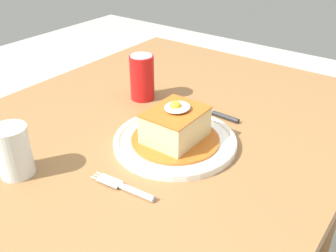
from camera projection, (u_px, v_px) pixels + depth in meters
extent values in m
cube|color=olive|center=(127.00, 152.00, 0.87)|extent=(1.36, 0.88, 0.04)
cylinder|color=olive|center=(332.00, 199.00, 1.29)|extent=(0.07, 0.07, 0.70)
cylinder|color=olive|center=(161.00, 133.00, 1.66)|extent=(0.07, 0.07, 0.70)
cylinder|color=white|center=(175.00, 142.00, 0.86)|extent=(0.28, 0.28, 0.01)
torus|color=white|center=(175.00, 139.00, 0.86)|extent=(0.28, 0.28, 0.01)
cylinder|color=#B75B1E|center=(175.00, 139.00, 0.86)|extent=(0.20, 0.20, 0.01)
cube|color=#E5C684|center=(175.00, 125.00, 0.84)|extent=(0.13, 0.11, 0.07)
cube|color=#B75B1E|center=(176.00, 111.00, 0.82)|extent=(0.13, 0.11, 0.00)
ellipsoid|color=white|center=(177.00, 107.00, 0.82)|extent=(0.06, 0.05, 0.01)
sphere|color=yellow|center=(176.00, 107.00, 0.81)|extent=(0.03, 0.03, 0.03)
cylinder|color=silver|center=(137.00, 192.00, 0.71)|extent=(0.02, 0.08, 0.01)
cube|color=silver|center=(110.00, 181.00, 0.74)|extent=(0.03, 0.05, 0.00)
cylinder|color=silver|center=(102.00, 175.00, 0.75)|extent=(0.01, 0.03, 0.00)
cylinder|color=silver|center=(100.00, 177.00, 0.75)|extent=(0.01, 0.03, 0.00)
cylinder|color=silver|center=(97.00, 179.00, 0.74)|extent=(0.01, 0.03, 0.00)
cylinder|color=#262628|center=(225.00, 117.00, 0.96)|extent=(0.01, 0.08, 0.01)
cube|color=silver|center=(198.00, 107.00, 1.00)|extent=(0.02, 0.09, 0.00)
cylinder|color=red|center=(142.00, 78.00, 1.04)|extent=(0.07, 0.07, 0.12)
cylinder|color=silver|center=(141.00, 56.00, 1.01)|extent=(0.06, 0.06, 0.00)
cylinder|color=#3F2314|center=(16.00, 161.00, 0.75)|extent=(0.06, 0.06, 0.06)
cylinder|color=silver|center=(13.00, 151.00, 0.74)|extent=(0.07, 0.07, 0.10)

